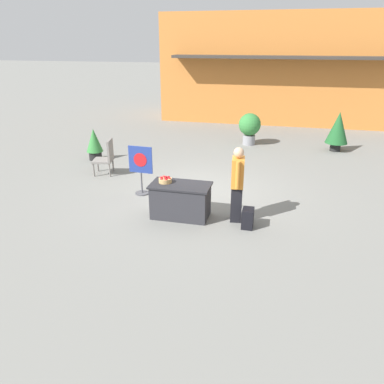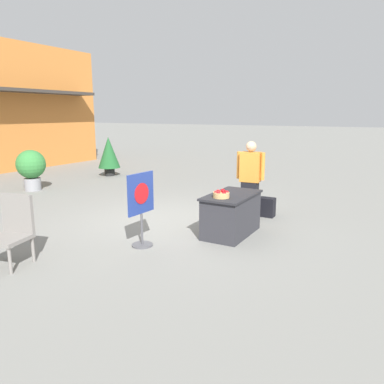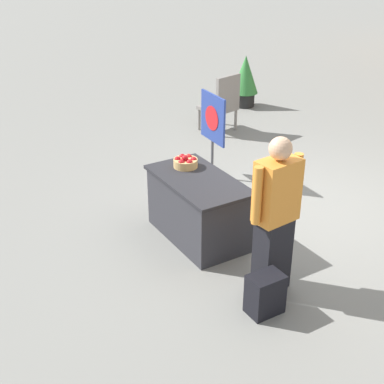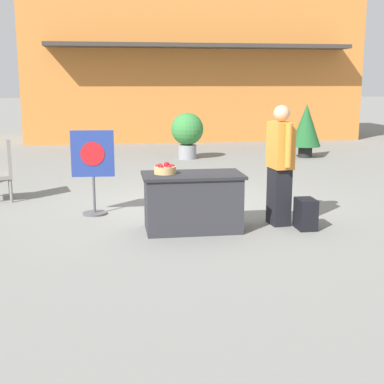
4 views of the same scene
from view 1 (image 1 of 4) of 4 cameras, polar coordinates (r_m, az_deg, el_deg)
The scene contains 11 objects.
ground_plane at distance 9.89m, azimuth 0.84°, elevation -0.05°, with size 120.00×120.00×0.00m, color slate.
storefront_building at distance 19.66m, azimuth 13.35°, elevation 17.88°, with size 11.18×4.45×4.94m.
display_table at distance 8.41m, azimuth -1.74°, elevation -1.29°, with size 1.34×0.74×0.77m.
apple_basket at distance 8.38m, azimuth -4.10°, elevation 1.88°, with size 0.29×0.29×0.16m.
person_visitor at distance 8.13m, azimuth 6.92°, elevation 1.19°, with size 0.30×0.61×1.66m.
backpack at distance 8.08m, azimuth 8.49°, elevation -3.96°, with size 0.24×0.34×0.42m.
poster_board at distance 9.65m, azimuth -7.80°, elevation 3.66°, with size 0.64×0.36×1.27m.
patio_chair at distance 11.38m, azimuth -12.92°, elevation 5.36°, with size 0.66×0.66×1.05m.
potted_plant_far_right at distance 12.92m, azimuth -14.67°, elevation 7.22°, with size 0.54×0.54×1.05m.
potted_plant_near_left at distance 14.57m, azimuth 8.77°, elevation 9.87°, with size 0.83×0.83×1.19m.
potted_plant_near_right at distance 14.46m, azimuth 21.35°, elevation 8.96°, with size 0.79×0.79×1.40m.
Camera 1 is at (2.01, -8.93, 3.73)m, focal length 35.00 mm.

